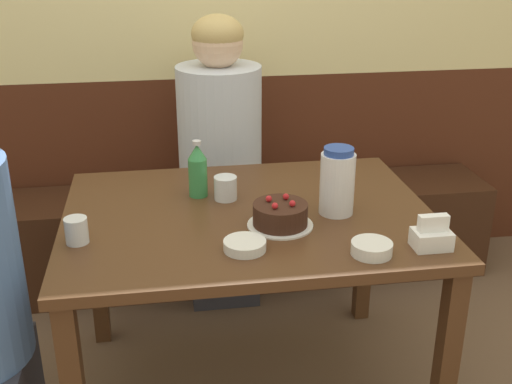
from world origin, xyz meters
TOP-DOWN VIEW (x-y plane):
  - back_wall at (0.00, 1.05)m, footprint 4.80×0.04m
  - bench_seat at (0.00, 0.83)m, footprint 2.54×0.38m
  - dining_table at (0.00, 0.00)m, footprint 1.21×0.91m
  - birthday_cake at (0.08, -0.12)m, footprint 0.21×0.21m
  - water_pitcher at (0.29, -0.05)m, footprint 0.11×0.11m
  - soju_bottle at (-0.15, 0.17)m, footprint 0.07×0.07m
  - napkin_holder at (0.50, -0.33)m, footprint 0.11×0.08m
  - bowl_soup_white at (0.31, -0.35)m, footprint 0.12×0.12m
  - bowl_rice_small at (-0.05, -0.26)m, footprint 0.13×0.13m
  - glass_water_tall at (-0.06, 0.12)m, footprint 0.08×0.08m
  - glass_tumbler_short at (-0.54, -0.14)m, footprint 0.07×0.07m
  - person_teal_shirt at (-0.02, 0.71)m, footprint 0.36×0.36m

SIDE VIEW (x-z plane):
  - bench_seat at x=0.00m, z-range 0.00..0.46m
  - dining_table at x=0.00m, z-range 0.27..0.99m
  - person_teal_shirt at x=-0.02m, z-range 0.00..1.27m
  - bowl_rice_small at x=-0.05m, z-range 0.72..0.75m
  - bowl_soup_white at x=0.31m, z-range 0.72..0.76m
  - birthday_cake at x=0.08m, z-range 0.71..0.81m
  - napkin_holder at x=0.50m, z-range 0.71..0.81m
  - glass_tumbler_short at x=-0.54m, z-range 0.72..0.80m
  - glass_water_tall at x=-0.06m, z-range 0.72..0.80m
  - soju_bottle at x=-0.15m, z-range 0.72..0.92m
  - water_pitcher at x=0.29m, z-range 0.72..0.95m
  - back_wall at x=0.00m, z-range 0.00..2.50m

